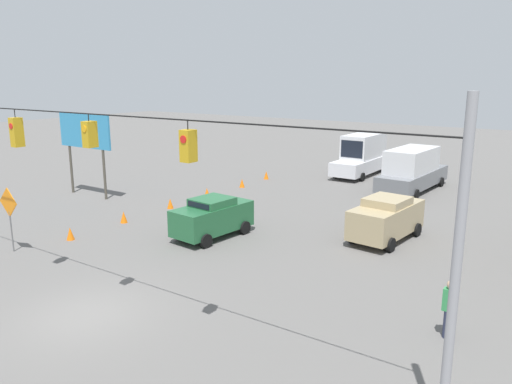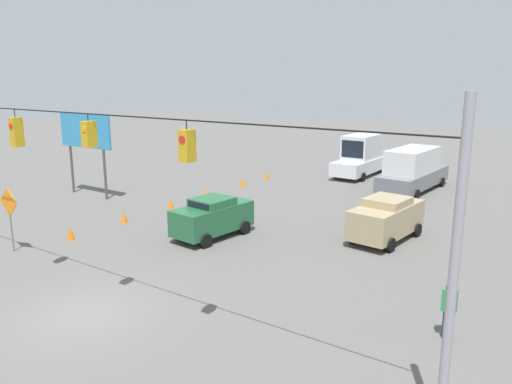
% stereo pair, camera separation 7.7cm
% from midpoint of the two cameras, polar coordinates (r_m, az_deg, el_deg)
% --- Properties ---
extents(ground_plane, '(140.00, 140.00, 0.00)m').
position_cam_midpoint_polar(ground_plane, '(17.29, -18.83, -13.14)').
color(ground_plane, '#605E5B').
extents(overhead_signal_span, '(21.87, 0.38, 7.18)m').
position_cam_midpoint_polar(overhead_signal_span, '(16.36, -18.26, 1.66)').
color(overhead_signal_span, '#939399').
rests_on(overhead_signal_span, ground_plane).
extents(sedan_green_withflow_mid, '(2.26, 4.17, 1.90)m').
position_cam_midpoint_polar(sedan_green_withflow_mid, '(23.59, -4.90, -2.84)').
color(sedan_green_withflow_mid, '#236038').
rests_on(sedan_green_withflow_mid, ground_plane).
extents(box_truck_white_withflow_deep, '(2.41, 7.01, 3.13)m').
position_cam_midpoint_polar(box_truck_white_withflow_deep, '(39.46, 12.22, 4.15)').
color(box_truck_white_withflow_deep, silver).
rests_on(box_truck_white_withflow_deep, ground_plane).
extents(sedan_tan_oncoming_far, '(2.41, 4.54, 2.02)m').
position_cam_midpoint_polar(sedan_tan_oncoming_far, '(23.87, 14.76, -2.89)').
color(sedan_tan_oncoming_far, tan).
rests_on(sedan_tan_oncoming_far, ground_plane).
extents(box_truck_grey_oncoming_deep, '(2.86, 7.41, 2.85)m').
position_cam_midpoint_polar(box_truck_grey_oncoming_deep, '(34.61, 17.56, 2.42)').
color(box_truck_grey_oncoming_deep, slate).
rests_on(box_truck_grey_oncoming_deep, ground_plane).
extents(traffic_cone_nearest, '(0.37, 0.37, 0.60)m').
position_cam_midpoint_polar(traffic_cone_nearest, '(24.86, -20.36, -4.46)').
color(traffic_cone_nearest, orange).
rests_on(traffic_cone_nearest, ground_plane).
extents(traffic_cone_second, '(0.37, 0.37, 0.60)m').
position_cam_midpoint_polar(traffic_cone_second, '(26.88, -14.78, -2.78)').
color(traffic_cone_second, orange).
rests_on(traffic_cone_second, ground_plane).
extents(traffic_cone_third, '(0.37, 0.37, 0.60)m').
position_cam_midpoint_polar(traffic_cone_third, '(29.18, -9.67, -1.28)').
color(traffic_cone_third, orange).
rests_on(traffic_cone_third, ground_plane).
extents(traffic_cone_fourth, '(0.37, 0.37, 0.60)m').
position_cam_midpoint_polar(traffic_cone_fourth, '(31.59, -5.51, -0.06)').
color(traffic_cone_fourth, orange).
rests_on(traffic_cone_fourth, ground_plane).
extents(traffic_cone_fifth, '(0.37, 0.37, 0.60)m').
position_cam_midpoint_polar(traffic_cone_fifth, '(34.26, -1.48, 1.03)').
color(traffic_cone_fifth, orange).
rests_on(traffic_cone_fifth, ground_plane).
extents(traffic_cone_farthest, '(0.37, 0.37, 0.60)m').
position_cam_midpoint_polar(traffic_cone_farthest, '(37.01, 1.31, 1.94)').
color(traffic_cone_farthest, orange).
rests_on(traffic_cone_farthest, ground_plane).
extents(roadside_billboard, '(4.69, 0.16, 5.25)m').
position_cam_midpoint_polar(roadside_billboard, '(33.02, -18.86, 6.16)').
color(roadside_billboard, '#4C473D').
rests_on(roadside_billboard, ground_plane).
extents(work_zone_sign, '(1.27, 0.06, 2.84)m').
position_cam_midpoint_polar(work_zone_sign, '(23.78, -26.30, -1.55)').
color(work_zone_sign, slate).
rests_on(work_zone_sign, ground_plane).
extents(pedestrian, '(0.40, 0.28, 1.78)m').
position_cam_midpoint_polar(pedestrian, '(15.75, 21.29, -12.38)').
color(pedestrian, '#2D334C').
rests_on(pedestrian, ground_plane).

